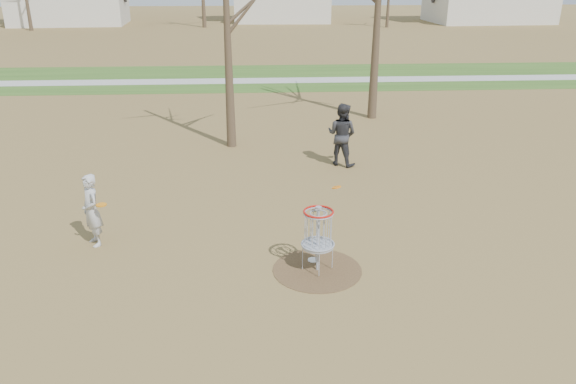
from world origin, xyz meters
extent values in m
plane|color=brown|center=(0.00, 0.00, 0.00)|extent=(160.00, 160.00, 0.00)
cube|color=#2D5119|center=(0.00, 21.00, 0.01)|extent=(160.00, 8.00, 0.01)
cube|color=#9E9E99|center=(0.00, 20.00, 0.01)|extent=(160.00, 1.50, 0.01)
cylinder|color=#47331E|center=(0.00, 0.00, 0.01)|extent=(1.80, 1.80, 0.01)
imported|color=#B5B5B5|center=(-4.74, 1.42, 0.81)|extent=(0.65, 0.70, 1.61)
imported|color=#2E2E32|center=(1.42, 6.39, 0.95)|extent=(1.17, 1.11, 1.91)
cylinder|color=white|center=(-0.04, 0.38, 0.02)|extent=(0.22, 0.22, 0.02)
cylinder|color=orange|center=(0.70, 2.36, 0.85)|extent=(0.23, 0.22, 0.10)
cylinder|color=orange|center=(-4.45, 1.21, 1.02)|extent=(0.22, 0.22, 0.02)
cylinder|color=#9EA3AD|center=(0.00, 0.00, 0.68)|extent=(0.05, 0.05, 1.35)
cylinder|color=#9EA3AD|center=(0.00, 0.00, 0.55)|extent=(0.64, 0.64, 0.04)
torus|color=#9EA3AD|center=(0.00, 0.00, 1.25)|extent=(0.60, 0.60, 0.04)
torus|color=#B5140C|center=(0.00, 0.00, 1.28)|extent=(0.60, 0.60, 0.04)
cone|color=#382B1E|center=(-2.00, 8.50, 3.75)|extent=(0.32, 0.32, 7.50)
cone|color=#382B1E|center=(3.50, 12.00, 4.25)|extent=(0.36, 0.36, 8.50)
cube|color=silver|center=(-20.00, 52.00, 1.60)|extent=(11.46, 7.75, 3.20)
cube|color=silver|center=(2.00, 54.00, 1.60)|extent=(10.24, 7.34, 3.20)
cube|color=silver|center=(24.00, 52.00, 1.60)|extent=(12.40, 8.62, 3.20)
camera|label=1|loc=(-1.17, -9.82, 5.69)|focal=35.00mm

